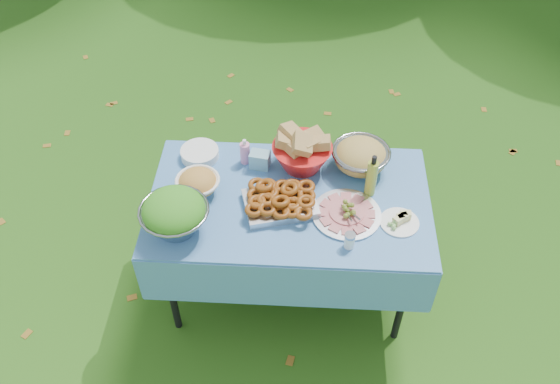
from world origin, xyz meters
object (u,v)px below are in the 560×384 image
Objects in this scene: bread_bowl at (302,151)px; picnic_table at (289,245)px; salad_bowl at (174,214)px; charcuterie_platter at (347,210)px; plate_stack at (200,153)px; pasta_bowl_steel at (361,156)px; oil_bottle at (372,175)px.

picnic_table is at bearing -102.18° from bread_bowl.
salad_bowl is 0.96× the size of charcuterie_platter.
charcuterie_platter reaches higher than plate_stack.
pasta_bowl_steel reaches higher than picnic_table.
plate_stack is at bearing 149.71° from picnic_table.
bread_bowl is 0.41m from oil_bottle.
picnic_table is 0.77m from salad_bowl.
bread_bowl is (0.06, 0.26, 0.49)m from picnic_table.
charcuterie_platter is 1.38× the size of oil_bottle.
picnic_table is 0.52m from charcuterie_platter.
pasta_bowl_steel is (0.88, -0.04, 0.06)m from plate_stack.
oil_bottle is (0.05, -0.19, 0.04)m from pasta_bowl_steel.
pasta_bowl_steel is at bearing -2.41° from plate_stack.
charcuterie_platter is at bearing -17.77° from picnic_table.
bread_bowl is 0.32m from pasta_bowl_steel.
charcuterie_platter is at bearing -102.36° from pasta_bowl_steel.
oil_bottle is at bearing 17.28° from salad_bowl.
charcuterie_platter is at bearing -26.02° from plate_stack.
charcuterie_platter is (-0.08, -0.36, -0.04)m from pasta_bowl_steel.
bread_bowl is at bearing -4.36° from plate_stack.
oil_bottle is (0.12, 0.16, 0.09)m from charcuterie_platter.
pasta_bowl_steel reaches higher than charcuterie_platter.
salad_bowl is at bearing -170.83° from charcuterie_platter.
salad_bowl reaches higher than charcuterie_platter.
salad_bowl is 0.86m from charcuterie_platter.
pasta_bowl_steel is at bearing 35.29° from picnic_table.
picnic_table is 0.56m from bread_bowl.
bread_bowl reaches higher than picnic_table.
oil_bottle is at bearing -13.84° from plate_stack.
picnic_table is 4.30× the size of salad_bowl.
bread_bowl is at bearing 38.79° from salad_bowl.
oil_bottle is (0.97, 0.30, 0.02)m from salad_bowl.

